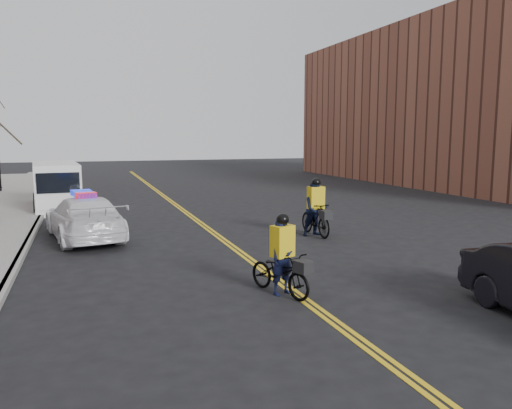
{
  "coord_description": "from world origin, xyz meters",
  "views": [
    {
      "loc": [
        -4.22,
        -11.49,
        3.39
      ],
      "look_at": [
        0.74,
        2.9,
        1.3
      ],
      "focal_mm": 35.0,
      "sensor_mm": 36.0,
      "label": 1
    }
  ],
  "objects_px": {
    "police_cruiser": "(84,218)",
    "cyclist_far": "(316,213)",
    "cyclist_near": "(283,266)",
    "cargo_van": "(56,187)"
  },
  "relations": [
    {
      "from": "police_cruiser",
      "to": "cyclist_far",
      "type": "xyz_separation_m",
      "value": [
        7.49,
        -1.93,
        0.06
      ]
    },
    {
      "from": "cyclist_far",
      "to": "police_cruiser",
      "type": "bearing_deg",
      "value": 162.9
    },
    {
      "from": "cyclist_near",
      "to": "cargo_van",
      "type": "bearing_deg",
      "value": 88.58
    },
    {
      "from": "cyclist_far",
      "to": "cargo_van",
      "type": "bearing_deg",
      "value": 129.99
    },
    {
      "from": "cargo_van",
      "to": "cyclist_near",
      "type": "distance_m",
      "value": 15.88
    },
    {
      "from": "cargo_van",
      "to": "police_cruiser",
      "type": "bearing_deg",
      "value": -85.88
    },
    {
      "from": "police_cruiser",
      "to": "cyclist_far",
      "type": "relative_size",
      "value": 2.63
    },
    {
      "from": "cargo_van",
      "to": "cyclist_near",
      "type": "height_order",
      "value": "cargo_van"
    },
    {
      "from": "police_cruiser",
      "to": "cyclist_near",
      "type": "xyz_separation_m",
      "value": [
        4.01,
        -7.49,
        -0.11
      ]
    },
    {
      "from": "cargo_van",
      "to": "cyclist_far",
      "type": "relative_size",
      "value": 2.68
    }
  ]
}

